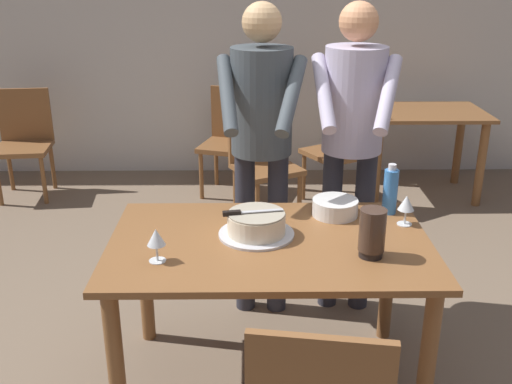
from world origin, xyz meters
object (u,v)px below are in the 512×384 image
object	(u,v)px
wine_glass_near	(406,204)
background_chair_0	(231,137)
cake_knife	(240,213)
background_chair_3	(262,158)
person_standing_beside	(352,128)
background_chair_2	(342,148)
plate_stack	(335,207)
background_chair_1	(24,139)
cake_on_platter	(256,225)
person_cutting_cake	(261,130)
hurricane_lamp	(372,233)
water_bottle	(390,191)
wine_glass_far	(156,238)
main_dining_table	(270,264)
background_table	(423,130)

from	to	relation	value
wine_glass_near	background_chair_0	size ratio (longest dim) A/B	0.16
cake_knife	background_chair_3	world-z (taller)	background_chair_3
person_standing_beside	background_chair_2	world-z (taller)	person_standing_beside
plate_stack	background_chair_1	bearing A→B (deg)	135.85
cake_on_platter	background_chair_2	size ratio (longest dim) A/B	0.38
plate_stack	person_standing_beside	size ratio (longest dim) A/B	0.13
person_cutting_cake	wine_glass_near	bearing A→B (deg)	-36.38
hurricane_lamp	background_chair_1	bearing A→B (deg)	131.92
background_chair_2	background_chair_3	bearing A→B (deg)	-158.27
person_standing_beside	background_chair_2	xyz separation A→B (m)	(0.20, 1.56, -0.58)
cake_on_platter	background_chair_1	distance (m)	3.17
plate_stack	background_chair_3	world-z (taller)	background_chair_3
water_bottle	background_chair_0	size ratio (longest dim) A/B	0.28
person_cutting_cake	hurricane_lamp	bearing A→B (deg)	-61.40
wine_glass_far	background_chair_2	distance (m)	2.70
main_dining_table	water_bottle	size ratio (longest dim) A/B	5.67
wine_glass_near	person_standing_beside	size ratio (longest dim) A/B	0.08
wine_glass_near	background_chair_3	world-z (taller)	background_chair_3
cake_knife	background_chair_0	size ratio (longest dim) A/B	0.30
wine_glass_far	cake_on_platter	bearing A→B (deg)	30.92
plate_stack	water_bottle	xyz separation A→B (m)	(0.27, 0.03, 0.07)
person_cutting_cake	background_table	size ratio (longest dim) A/B	1.72
water_bottle	background_chair_2	xyz separation A→B (m)	(0.07, 1.93, -0.37)
wine_glass_far	background_chair_3	world-z (taller)	background_chair_3
water_bottle	background_table	bearing A→B (deg)	70.32
person_standing_beside	background_chair_1	size ratio (longest dim) A/B	1.91
cake_on_platter	cake_knife	xyz separation A→B (m)	(-0.07, -0.01, 0.06)
background_chair_1	background_chair_3	bearing A→B (deg)	-15.57
water_bottle	person_cutting_cake	distance (m)	0.74
cake_knife	background_chair_2	distance (m)	2.36
plate_stack	background_table	size ratio (longest dim) A/B	0.22
background_chair_2	main_dining_table	bearing A→B (deg)	-106.38
cake_knife	main_dining_table	bearing A→B (deg)	-18.42
wine_glass_near	background_chair_0	world-z (taller)	background_chair_0
wine_glass_far	background_chair_3	size ratio (longest dim) A/B	0.16
cake_on_platter	person_standing_beside	bearing A→B (deg)	50.53
background_chair_0	wine_glass_far	bearing A→B (deg)	-94.53
background_chair_2	background_chair_1	bearing A→B (deg)	173.50
cake_knife	plate_stack	xyz separation A→B (m)	(0.45, 0.24, -0.08)
background_chair_3	wine_glass_far	bearing A→B (deg)	-102.38
cake_on_platter	background_chair_0	distance (m)	2.56
background_table	cake_knife	bearing A→B (deg)	-121.51
main_dining_table	background_chair_0	world-z (taller)	background_chair_0
plate_stack	person_cutting_cake	distance (m)	0.58
person_standing_beside	background_chair_3	world-z (taller)	person_standing_beside
wine_glass_near	hurricane_lamp	size ratio (longest dim) A/B	0.69
cake_knife	background_chair_2	xyz separation A→B (m)	(0.79, 2.20, -0.37)
cake_on_platter	plate_stack	distance (m)	0.44
main_dining_table	person_cutting_cake	size ratio (longest dim) A/B	0.82
background_chair_0	cake_on_platter	bearing A→B (deg)	-85.75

